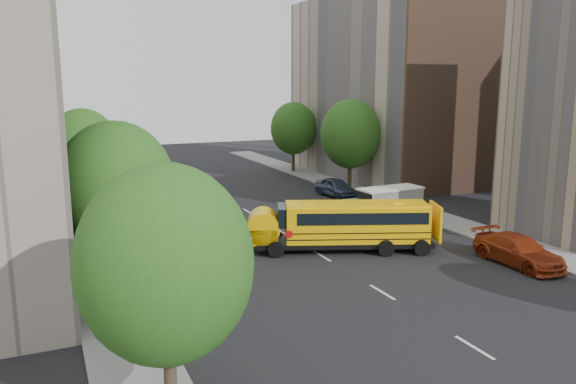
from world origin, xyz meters
TOP-DOWN VIEW (x-y plane):
  - ground at (0.00, 0.00)m, footprint 120.00×120.00m
  - sidewalk_left at (-11.50, 5.00)m, footprint 3.00×80.00m
  - sidewalk_right at (11.50, 5.00)m, footprint 3.00×80.00m
  - lane_markings at (0.00, 10.00)m, footprint 0.15×64.00m
  - building_right_far at (18.00, 20.00)m, footprint 10.00×22.00m
  - building_right_sidewall at (18.00, 9.00)m, footprint 10.10×0.30m
  - street_tree_0 at (-11.00, -14.00)m, footprint 4.80×4.80m
  - street_tree_1 at (-11.00, -4.00)m, footprint 5.12×5.12m
  - street_tree_2 at (-11.00, 14.00)m, footprint 4.99×4.99m
  - street_tree_4 at (11.00, 14.00)m, footprint 5.25×5.25m
  - street_tree_5 at (11.00, 26.00)m, footprint 4.86×4.86m
  - school_bus at (1.59, -1.44)m, footprint 10.10×5.80m
  - safari_truck at (7.39, 3.00)m, footprint 5.78×2.45m
  - parked_car_0 at (-9.60, -5.54)m, footprint 1.73×4.22m
  - parked_car_1 at (-8.95, 13.57)m, footprint 1.57×4.19m
  - parked_car_2 at (-9.60, 23.22)m, footprint 2.36×4.82m
  - parked_car_3 at (8.80, -7.49)m, footprint 2.17×5.29m
  - parked_car_4 at (8.80, 12.43)m, footprint 2.26×4.74m

SIDE VIEW (x-z plane):
  - ground at x=0.00m, z-range 0.00..0.00m
  - lane_markings at x=0.00m, z-range 0.00..0.01m
  - sidewalk_left at x=-11.50m, z-range 0.00..0.12m
  - sidewalk_right at x=11.50m, z-range 0.00..0.12m
  - parked_car_2 at x=-9.60m, z-range 0.00..1.32m
  - parked_car_1 at x=-8.95m, z-range 0.00..1.37m
  - parked_car_0 at x=-9.60m, z-range 0.00..1.43m
  - parked_car_3 at x=8.80m, z-range 0.00..1.53m
  - parked_car_4 at x=8.80m, z-range 0.00..1.56m
  - safari_truck at x=7.39m, z-range 0.07..2.49m
  - school_bus at x=1.59m, z-range 0.16..2.99m
  - street_tree_0 at x=-11.00m, z-range 0.94..8.35m
  - street_tree_5 at x=11.00m, z-range 0.95..8.46m
  - street_tree_2 at x=-11.00m, z-range 0.97..8.68m
  - street_tree_1 at x=-11.00m, z-range 1.00..8.90m
  - street_tree_4 at x=11.00m, z-range 1.02..9.13m
  - building_right_far at x=18.00m, z-range 0.00..18.00m
  - building_right_sidewall at x=18.00m, z-range 0.00..18.00m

